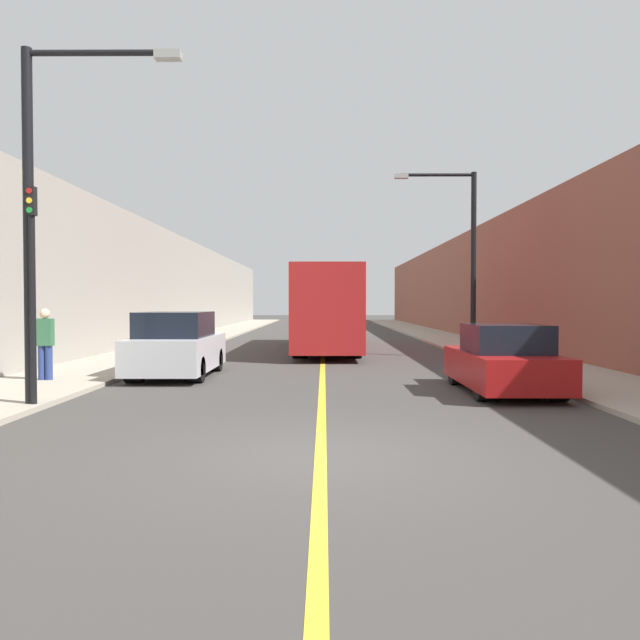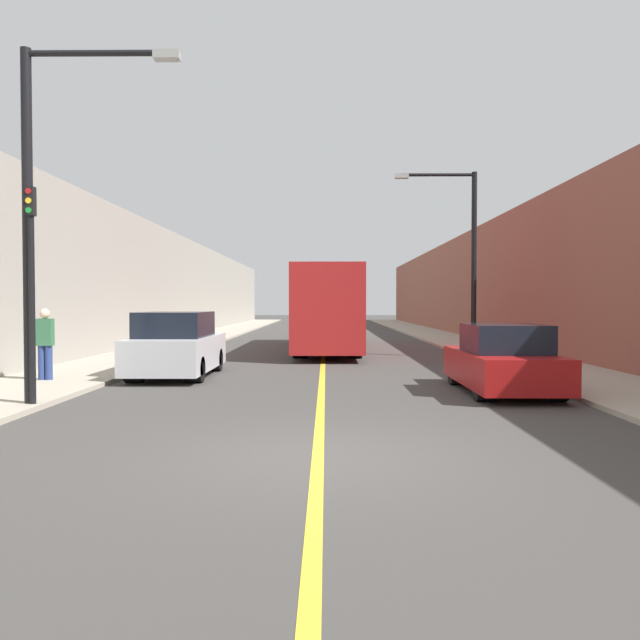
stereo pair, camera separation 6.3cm
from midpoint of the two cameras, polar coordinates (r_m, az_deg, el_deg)
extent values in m
plane|color=#3F3D3A|center=(8.43, 0.02, -12.46)|extent=(200.00, 200.00, 0.00)
cube|color=#A89E8C|center=(38.86, -9.75, -1.42)|extent=(3.10, 72.00, 0.11)
cube|color=#A89E8C|center=(38.83, 10.66, -1.42)|extent=(3.10, 72.00, 0.11)
cube|color=gray|center=(39.61, -14.83, 2.90)|extent=(4.00, 72.00, 6.03)
cube|color=brown|center=(39.57, 15.76, 3.07)|extent=(4.00, 72.00, 6.27)
cube|color=gold|center=(38.23, 0.45, -1.52)|extent=(0.16, 72.00, 0.01)
cube|color=#AD1E1E|center=(27.07, 0.73, 1.15)|extent=(2.57, 12.75, 3.14)
cube|color=black|center=(20.73, 0.77, 2.55)|extent=(2.19, 0.04, 1.41)
cylinder|color=black|center=(23.19, -1.73, -2.31)|extent=(0.57, 0.97, 0.97)
cylinder|color=black|center=(23.20, 3.23, -2.31)|extent=(0.57, 0.97, 0.97)
cylinder|color=black|center=(31.08, -1.15, -1.34)|extent=(0.57, 0.97, 0.97)
cylinder|color=black|center=(31.08, 2.56, -1.34)|extent=(0.57, 0.97, 0.97)
cube|color=silver|center=(17.82, -12.83, -2.94)|extent=(1.98, 4.45, 0.91)
cube|color=black|center=(17.56, -13.01, -0.39)|extent=(1.75, 2.45, 0.69)
cube|color=black|center=(15.68, -14.69, -2.97)|extent=(1.69, 0.04, 0.41)
cylinder|color=black|center=(16.72, -16.51, -4.36)|extent=(0.44, 0.68, 0.68)
cylinder|color=black|center=(16.33, -11.30, -4.46)|extent=(0.44, 0.68, 0.68)
cylinder|color=black|center=(19.36, -14.11, -3.54)|extent=(0.44, 0.68, 0.68)
cylinder|color=black|center=(19.03, -9.58, -3.61)|extent=(0.44, 0.68, 0.68)
cube|color=maroon|center=(14.89, 16.46, -4.23)|extent=(1.88, 4.25, 0.75)
cube|color=black|center=(14.63, 16.70, -1.63)|extent=(1.65, 1.91, 0.63)
cube|color=black|center=(12.88, 19.02, -4.56)|extent=(1.60, 0.04, 0.34)
cylinder|color=black|center=(13.46, 14.98, -5.89)|extent=(0.41, 0.62, 0.62)
cylinder|color=black|center=(13.89, 20.86, -5.71)|extent=(0.41, 0.62, 0.62)
cylinder|color=black|center=(16.01, 12.62, -4.70)|extent=(0.41, 0.62, 0.62)
cylinder|color=black|center=(16.38, 17.65, -4.60)|extent=(0.41, 0.62, 0.62)
cylinder|color=black|center=(13.33, -25.03, 7.72)|extent=(0.20, 0.20, 6.80)
cylinder|color=black|center=(13.59, -19.64, 21.99)|extent=(2.70, 0.12, 0.12)
cube|color=#999993|center=(13.20, -13.67, 22.44)|extent=(0.50, 0.24, 0.16)
cylinder|color=black|center=(24.06, 13.97, 5.01)|extent=(0.20, 0.20, 6.82)
cylinder|color=black|center=(24.21, 10.82, 12.91)|extent=(2.70, 0.12, 0.12)
cube|color=#999993|center=(24.01, 7.56, 12.90)|extent=(0.50, 0.24, 0.16)
cylinder|color=black|center=(13.13, -24.72, 0.83)|extent=(0.12, 0.12, 3.60)
cube|color=black|center=(13.27, -24.82, 9.82)|extent=(0.16, 0.16, 0.55)
cylinder|color=#B21919|center=(13.22, -25.00, 10.65)|extent=(0.11, 0.02, 0.11)
cylinder|color=yellow|center=(13.19, -24.99, 9.87)|extent=(0.11, 0.02, 0.11)
cylinder|color=green|center=(13.17, -24.98, 9.09)|extent=(0.11, 0.02, 0.11)
cylinder|color=navy|center=(17.25, -23.99, -3.58)|extent=(0.18, 0.18, 0.86)
cylinder|color=navy|center=(17.18, -23.45, -3.60)|extent=(0.18, 0.18, 0.86)
cube|color=#336B47|center=(17.17, -23.75, -1.02)|extent=(0.40, 0.22, 0.68)
sphere|color=beige|center=(17.15, -23.77, 0.54)|extent=(0.25, 0.25, 0.25)
camera|label=1|loc=(0.03, -89.91, 0.00)|focal=35.00mm
camera|label=2|loc=(0.03, 90.09, 0.00)|focal=35.00mm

